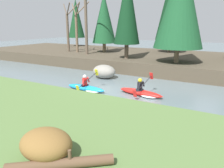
# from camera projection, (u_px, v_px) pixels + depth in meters

# --- Properties ---
(ground_plane) EXTENTS (90.00, 90.00, 0.00)m
(ground_plane) POSITION_uv_depth(u_px,v_px,m) (118.00, 93.00, 12.99)
(ground_plane) COLOR slate
(riverbank_near) EXTENTS (44.00, 6.98, 0.87)m
(riverbank_near) POSITION_uv_depth(u_px,v_px,m) (32.00, 130.00, 7.47)
(riverbank_near) COLOR #56753D
(riverbank_near) RESTS_ON ground
(riverbank_far) EXTENTS (44.00, 11.25, 1.04)m
(riverbank_far) POSITION_uv_depth(u_px,v_px,m) (167.00, 61.00, 21.49)
(riverbank_far) COLOR #4C4233
(riverbank_far) RESTS_ON ground
(conifer_tree_far_left) EXTENTS (2.27, 2.27, 6.34)m
(conifer_tree_far_left) POSITION_uv_depth(u_px,v_px,m) (76.00, 19.00, 30.17)
(conifer_tree_far_left) COLOR #7A664C
(conifer_tree_far_left) RESTS_ON riverbank_far
(conifer_tree_left) EXTENTS (2.58, 2.58, 6.20)m
(conifer_tree_left) POSITION_uv_depth(u_px,v_px,m) (104.00, 18.00, 23.16)
(conifer_tree_left) COLOR #7A664C
(conifer_tree_left) RESTS_ON riverbank_far
(conifer_tree_mid_left) EXTENTS (2.24, 2.24, 7.41)m
(conifer_tree_mid_left) POSITION_uv_depth(u_px,v_px,m) (127.00, 7.00, 18.33)
(conifer_tree_mid_left) COLOR brown
(conifer_tree_mid_left) RESTS_ON riverbank_far
(conifer_tree_centre) EXTENTS (3.18, 3.18, 9.21)m
(conifer_tree_centre) POSITION_uv_depth(u_px,v_px,m) (173.00, 1.00, 22.59)
(conifer_tree_centre) COLOR brown
(conifer_tree_centre) RESTS_ON riverbank_far
(conifer_tree_mid_right) EXTENTS (3.74, 3.74, 8.01)m
(conifer_tree_mid_right) POSITION_uv_depth(u_px,v_px,m) (181.00, 2.00, 16.21)
(conifer_tree_mid_right) COLOR #7A664C
(conifer_tree_mid_right) RESTS_ON riverbank_far
(bare_tree_upstream) EXTENTS (3.00, 2.96, 5.39)m
(bare_tree_upstream) POSITION_uv_depth(u_px,v_px,m) (68.00, 28.00, 24.04)
(bare_tree_upstream) COLOR brown
(bare_tree_upstream) RESTS_ON riverbank_far
(bare_tree_mid_upstream) EXTENTS (2.99, 2.95, 5.37)m
(bare_tree_mid_upstream) POSITION_uv_depth(u_px,v_px,m) (77.00, 28.00, 23.35)
(bare_tree_mid_upstream) COLOR brown
(bare_tree_mid_upstream) RESTS_ON riverbank_far
(bare_tree_mid_downstream) EXTENTS (3.88, 3.84, 7.08)m
(bare_tree_mid_downstream) POSITION_uv_depth(u_px,v_px,m) (87.00, 20.00, 21.61)
(bare_tree_mid_downstream) COLOR brown
(bare_tree_mid_downstream) RESTS_ON riverbank_far
(bare_tree_downstream) EXTENTS (4.20, 4.15, 7.69)m
(bare_tree_downstream) POSITION_uv_depth(u_px,v_px,m) (105.00, 18.00, 24.49)
(bare_tree_downstream) COLOR brown
(bare_tree_downstream) RESTS_ON riverbank_far
(shrub_clump_second) EXTENTS (1.31, 1.09, 0.71)m
(shrub_clump_second) POSITION_uv_depth(u_px,v_px,m) (46.00, 144.00, 5.13)
(shrub_clump_second) COLOR brown
(shrub_clump_second) RESTS_ON riverbank_near
(kayaker_lead) EXTENTS (2.80, 2.07, 1.20)m
(kayaker_lead) POSITION_uv_depth(u_px,v_px,m) (142.00, 92.00, 12.48)
(kayaker_lead) COLOR red
(kayaker_lead) RESTS_ON ground
(kayaker_middle) EXTENTS (2.78, 2.07, 1.20)m
(kayaker_middle) POSITION_uv_depth(u_px,v_px,m) (87.00, 88.00, 13.41)
(kayaker_middle) COLOR #1993D6
(kayaker_middle) RESTS_ON ground
(boulder_midstream) EXTENTS (1.80, 1.41, 1.02)m
(boulder_midstream) POSITION_uv_depth(u_px,v_px,m) (104.00, 71.00, 16.59)
(boulder_midstream) COLOR gray
(boulder_midstream) RESTS_ON ground
(driftwood_log) EXTENTS (1.97, 1.63, 0.44)m
(driftwood_log) POSITION_uv_depth(u_px,v_px,m) (61.00, 164.00, 4.77)
(driftwood_log) COLOR brown
(driftwood_log) RESTS_ON riverbank_near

